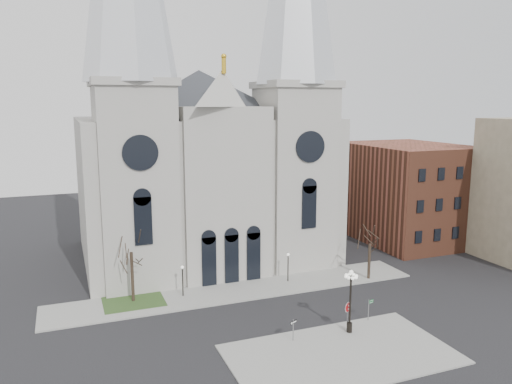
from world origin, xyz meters
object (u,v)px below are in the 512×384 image
object	(u,v)px
globe_lamp	(351,293)
street_name_sign	(369,308)
stop_sign	(348,310)
one_way_sign	(293,326)

from	to	relation	value
globe_lamp	street_name_sign	bearing A→B (deg)	26.35
globe_lamp	street_name_sign	xyz separation A→B (m)	(3.00, 1.49, -2.37)
stop_sign	one_way_sign	distance (m)	5.28
stop_sign	one_way_sign	bearing A→B (deg)	175.32
one_way_sign	globe_lamp	bearing A→B (deg)	-28.25
stop_sign	street_name_sign	world-z (taller)	stop_sign
globe_lamp	one_way_sign	size ratio (longest dim) A/B	3.01
one_way_sign	street_name_sign	bearing A→B (deg)	-16.58
one_way_sign	stop_sign	bearing A→B (deg)	-24.93
stop_sign	one_way_sign	size ratio (longest dim) A/B	1.42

